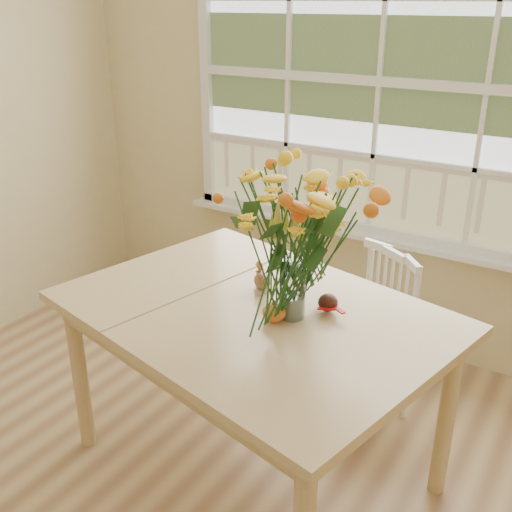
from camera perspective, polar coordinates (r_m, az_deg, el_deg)
The scene contains 8 objects.
wall_back at distance 3.41m, azimuth 11.62°, elevation 12.72°, with size 4.00×0.02×2.70m, color beige.
window at distance 3.35m, azimuth 11.63°, elevation 15.68°, with size 2.42×0.12×1.74m.
dining_table at distance 2.46m, azimuth -0.25°, elevation -6.85°, with size 1.71×1.38×0.81m.
windsor_chair at distance 3.01m, azimuth 11.18°, elevation -6.57°, with size 0.52×0.52×0.84m.
flower_vase at distance 2.21m, azimuth 3.63°, elevation 2.07°, with size 0.48×0.48×0.57m.
pumpkin at distance 2.30m, azimuth 1.73°, elevation -5.48°, with size 0.09×0.09×0.07m, color #CA5217.
turkey_figurine at distance 2.53m, azimuth 0.60°, elevation -2.42°, with size 0.11×0.10×0.11m.
dark_gourd at distance 2.39m, azimuth 6.87°, elevation -4.51°, with size 0.13×0.08×0.07m.
Camera 1 is at (1.18, -0.89, 1.95)m, focal length 42.00 mm.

